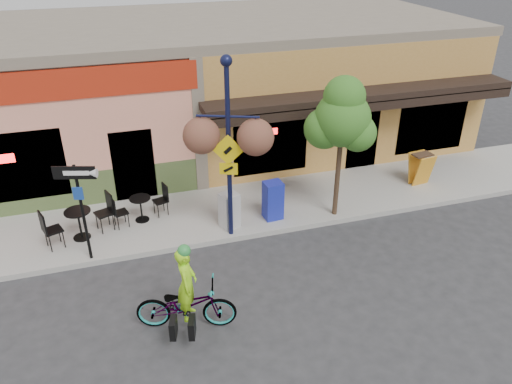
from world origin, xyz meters
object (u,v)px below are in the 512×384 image
Objects in this scene: lamp_post at (229,152)px; street_tree at (340,149)px; bicycle at (186,305)px; cyclist_rider at (188,294)px; one_way_sign at (83,214)px; building at (204,84)px; newspaper_box_blue at (273,200)px; newspaper_box_grey at (230,210)px.

lamp_post is 1.18× the size of street_tree.
cyclist_rider reaches higher than bicycle.
street_tree is at bearing -41.67° from bicycle.
one_way_sign reaches higher than bicycle.
lamp_post is at bearing -96.79° from building.
newspaper_box_blue is (4.90, 0.49, -0.72)m from one_way_sign.
newspaper_box_blue reaches higher than bicycle.
cyclist_rider is (0.05, 0.00, 0.28)m from bicycle.
lamp_post reaches higher than newspaper_box_blue.
street_tree is (3.01, -0.23, 1.51)m from newspaper_box_grey.
lamp_post is 3.74m from one_way_sign.
building is 11.03× the size of cyclist_rider.
lamp_post reaches higher than one_way_sign.
lamp_post is at bearing -13.70° from cyclist_rider.
street_tree is at bearing -22.96° from newspaper_box_grey.
building is 6.68m from newspaper_box_grey.
bicycle is at bearing -104.50° from building.
cyclist_rider is 3.75m from lamp_post.
building is at bearing 108.68° from street_tree.
newspaper_box_blue is 0.27× the size of street_tree.
cyclist_rider is at bearing -104.22° from building.
cyclist_rider is (-2.46, -9.71, -1.42)m from building.
cyclist_rider is at bearing -136.29° from newspaper_box_grey.
bicycle is at bearing -40.02° from one_way_sign.
cyclist_rider is 1.51× the size of newspaper_box_blue.
building reaches higher than newspaper_box_grey.
newspaper_box_grey is (0.06, 0.35, -1.87)m from lamp_post.
bicycle is 2.08× the size of newspaper_box_grey.
lamp_post is at bearing -118.48° from newspaper_box_grey.
one_way_sign is at bearing 49.13° from bicycle.
newspaper_box_grey is (-1.26, -0.09, -0.05)m from newspaper_box_blue.
cyclist_rider is 0.35× the size of lamp_post.
bicycle is 0.29m from cyclist_rider.
lamp_post is at bearing -165.97° from newspaper_box_blue.
lamp_post reaches higher than bicycle.
newspaper_box_blue is at bearing 22.48° from one_way_sign.
bicycle is 3.71m from newspaper_box_grey.
one_way_sign reaches higher than newspaper_box_grey.
building is at bearing 74.10° from one_way_sign.
street_tree is (1.75, -0.32, 1.46)m from newspaper_box_blue.
newspaper_box_grey is at bearing 175.62° from street_tree.
one_way_sign is at bearing -178.51° from street_tree.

